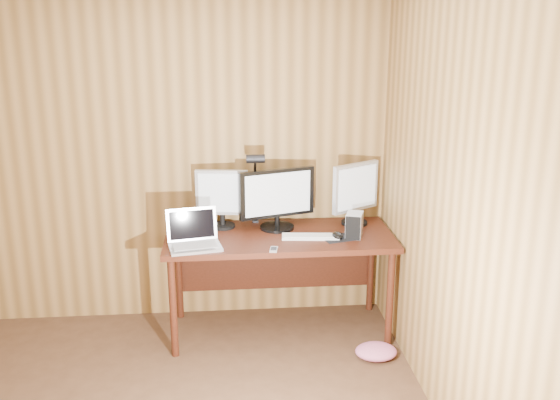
{
  "coord_description": "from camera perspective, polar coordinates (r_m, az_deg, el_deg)",
  "views": [
    {
      "loc": [
        0.56,
        -2.51,
        2.22
      ],
      "look_at": [
        0.93,
        1.58,
        1.02
      ],
      "focal_mm": 40.0,
      "sensor_mm": 36.0,
      "label": 1
    }
  ],
  "objects": [
    {
      "name": "fabric_pile",
      "position": [
        4.4,
        8.77,
        -13.53
      ],
      "size": [
        0.3,
        0.26,
        0.09
      ],
      "primitive_type": null,
      "rotation": [
        0.0,
        0.0,
        0.09
      ],
      "color": "#CE6389",
      "rests_on": "floor"
    },
    {
      "name": "mousepad",
      "position": [
        4.35,
        5.27,
        -3.51
      ],
      "size": [
        0.24,
        0.21,
        0.0
      ],
      "primitive_type": "cube",
      "rotation": [
        0.0,
        0.0,
        0.29
      ],
      "color": "black",
      "rests_on": "desk"
    },
    {
      "name": "keyboard",
      "position": [
        4.34,
        2.8,
        -3.35
      ],
      "size": [
        0.41,
        0.16,
        0.02
      ],
      "rotation": [
        0.0,
        0.0,
        -0.1
      ],
      "color": "white",
      "rests_on": "desk"
    },
    {
      "name": "room_shell",
      "position": [
        2.74,
        -16.69,
        -5.09
      ],
      "size": [
        4.0,
        4.0,
        4.0
      ],
      "color": "#4A2F1C",
      "rests_on": "ground"
    },
    {
      "name": "desk_lamp",
      "position": [
        4.51,
        -2.27,
        2.04
      ],
      "size": [
        0.13,
        0.19,
        0.58
      ],
      "rotation": [
        0.0,
        0.0,
        0.21
      ],
      "color": "black",
      "rests_on": "desk"
    },
    {
      "name": "hard_drive",
      "position": [
        4.37,
        6.81,
        -2.28
      ],
      "size": [
        0.15,
        0.18,
        0.17
      ],
      "rotation": [
        0.0,
        0.0,
        -0.33
      ],
      "color": "silver",
      "rests_on": "desk"
    },
    {
      "name": "monitor_left",
      "position": [
        4.51,
        -5.33,
        0.28
      ],
      "size": [
        0.38,
        0.18,
        0.43
      ],
      "rotation": [
        0.0,
        0.0,
        -0.14
      ],
      "color": "black",
      "rests_on": "desk"
    },
    {
      "name": "phone",
      "position": [
        4.11,
        -0.58,
        -4.53
      ],
      "size": [
        0.06,
        0.1,
        0.01
      ],
      "rotation": [
        0.0,
        0.0,
        -0.17
      ],
      "color": "silver",
      "rests_on": "desk"
    },
    {
      "name": "monitor_right",
      "position": [
        4.59,
        6.91,
        0.77
      ],
      "size": [
        0.37,
        0.24,
        0.46
      ],
      "rotation": [
        0.0,
        0.0,
        0.54
      ],
      "color": "black",
      "rests_on": "desk"
    },
    {
      "name": "desk",
      "position": [
        4.51,
        -0.14,
        -4.35
      ],
      "size": [
        1.6,
        0.7,
        0.75
      ],
      "color": "#3E180C",
      "rests_on": "floor"
    },
    {
      "name": "monitor_center",
      "position": [
        4.46,
        -0.27,
        0.17
      ],
      "size": [
        0.55,
        0.25,
        0.44
      ],
      "rotation": [
        0.0,
        0.0,
        0.31
      ],
      "color": "black",
      "rests_on": "desk"
    },
    {
      "name": "speaker",
      "position": [
        4.55,
        6.73,
        -1.92
      ],
      "size": [
        0.05,
        0.05,
        0.11
      ],
      "primitive_type": "cylinder",
      "color": "black",
      "rests_on": "desk"
    },
    {
      "name": "mouse",
      "position": [
        4.34,
        5.28,
        -3.23
      ],
      "size": [
        0.12,
        0.14,
        0.04
      ],
      "primitive_type": "ellipsoid",
      "rotation": [
        0.0,
        0.0,
        0.53
      ],
      "color": "black",
      "rests_on": "mousepad"
    },
    {
      "name": "laptop",
      "position": [
        4.21,
        -7.9,
        -3.39
      ],
      "size": [
        0.38,
        0.32,
        0.24
      ],
      "rotation": [
        0.0,
        0.0,
        0.19
      ],
      "color": "silver",
      "rests_on": "desk"
    }
  ]
}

